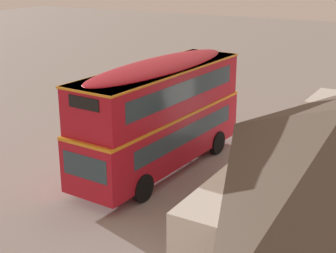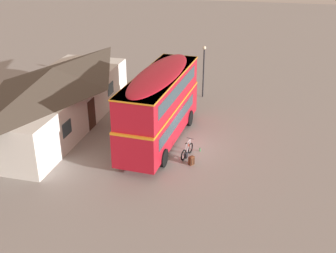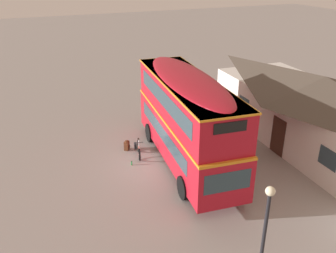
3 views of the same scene
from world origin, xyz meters
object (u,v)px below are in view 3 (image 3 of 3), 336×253
Objects in this scene: touring_bicycle at (138,149)px; street_lamp at (264,233)px; backpack_on_ground at (127,145)px; double_decker_bus at (187,117)px; water_bottle_green_metal at (132,163)px.

touring_bicycle is 0.39× the size of street_lamp.
backpack_on_ground is at bearing -153.75° from touring_bicycle.
double_decker_bus is 40.54× the size of water_bottle_green_metal.
street_lamp is (8.63, -1.61, 0.01)m from double_decker_bus.
double_decker_bus is 8.78m from street_lamp.
backpack_on_ground is at bearing -175.53° from street_lamp.
touring_bicycle is at bearing -177.46° from street_lamp.
street_lamp is (11.18, 0.87, 2.36)m from backpack_on_ground.
water_bottle_green_metal is at bearing -106.54° from double_decker_bus.
double_decker_bus is 2.31× the size of street_lamp.
backpack_on_ground is at bearing -135.72° from double_decker_bus.
backpack_on_ground is (-0.84, -0.42, -0.08)m from touring_bicycle.
water_bottle_green_metal is (1.73, -0.26, -0.18)m from backpack_on_ground.
water_bottle_green_metal is 9.85m from street_lamp.
street_lamp reaches higher than touring_bicycle.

